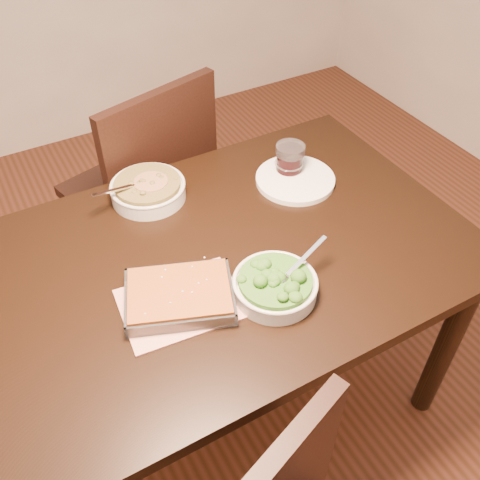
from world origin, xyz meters
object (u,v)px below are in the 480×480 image
Objects in this scene: baking_dish at (180,296)px; wine_tumbler at (290,159)px; chair_far at (148,186)px; table at (219,277)px; dinner_plate at (295,180)px; broccoli_bowl at (275,285)px; stew_bowl at (148,189)px.

wine_tumbler is at bearing 52.16° from baking_dish.
chair_far reaches higher than wine_tumbler.
table is at bearing 54.05° from baking_dish.
broccoli_bowl is at bearing -129.82° from dinner_plate.
broccoli_bowl is 0.25× the size of chair_far.
dinner_plate reaches higher than table.
table is 5.79× the size of broccoli_bowl.
wine_tumbler is at bearing 82.00° from dinner_plate.
chair_far is at bearing 87.68° from table.
baking_dish is 0.32× the size of chair_far.
broccoli_bowl is at bearing -73.35° from table.
stew_bowl is 0.46m from dinner_plate.
broccoli_bowl is 0.24m from baking_dish.
broccoli_bowl is at bearing -0.82° from baking_dish.
chair_far is (-0.34, 0.47, -0.21)m from dinner_plate.
baking_dish is at bearing -152.37° from dinner_plate.
wine_tumbler is at bearing 30.36° from table.
stew_bowl is 0.53m from broccoli_bowl.
dinner_plate is at bearing 50.18° from broccoli_bowl.
wine_tumbler is (0.31, 0.41, 0.03)m from broccoli_bowl.
table is 0.45m from wine_tumbler.
broccoli_bowl reaches higher than baking_dish.
chair_far is at bearing 72.81° from stew_bowl.
table is 0.65m from chair_far.
wine_tumbler is at bearing -13.42° from stew_bowl.
table is at bearing 106.65° from broccoli_bowl.
baking_dish is 0.59m from dinner_plate.
wine_tumbler is 0.41× the size of dinner_plate.
baking_dish is at bearing -148.78° from wine_tumbler.
wine_tumbler is (0.53, 0.32, 0.03)m from baking_dish.
wine_tumbler is 0.10× the size of chair_far.
dinner_plate is (0.52, 0.27, -0.02)m from baking_dish.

